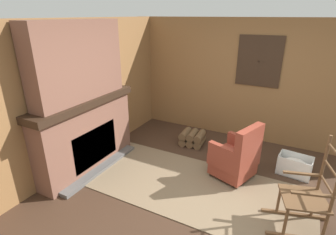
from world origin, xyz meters
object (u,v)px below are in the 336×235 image
oil_lamp_vase (57,100)px  laundry_basket (295,165)px  firewood_stack (192,138)px  armchair (236,158)px  rocking_chair (307,200)px  storage_case (109,85)px

oil_lamp_vase → laundry_basket: bearing=29.4°
firewood_stack → laundry_basket: size_ratio=0.92×
armchair → rocking_chair: rocking_chair is taller
rocking_chair → oil_lamp_vase: (-3.32, -0.56, 0.89)m
armchair → oil_lamp_vase: oil_lamp_vase is taller
oil_lamp_vase → rocking_chair: bearing=9.5°
rocking_chair → firewood_stack: (-2.04, 1.42, -0.27)m
armchair → rocking_chair: size_ratio=0.79×
armchair → oil_lamp_vase: bearing=47.2°
firewood_stack → laundry_basket: 1.88m
oil_lamp_vase → firewood_stack: bearing=57.0°
armchair → firewood_stack: 1.29m
firewood_stack → armchair: bearing=-35.7°
firewood_stack → laundry_basket: laundry_basket is taller
firewood_stack → storage_case: bearing=-146.7°
laundry_basket → storage_case: bearing=-168.5°
firewood_stack → oil_lamp_vase: size_ratio=1.96×
firewood_stack → oil_lamp_vase: (-1.28, -1.98, 1.16)m
rocking_chair → laundry_basket: bearing=-98.9°
rocking_chair → oil_lamp_vase: 3.48m
firewood_stack → oil_lamp_vase: 2.63m
rocking_chair → storage_case: bearing=-26.4°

